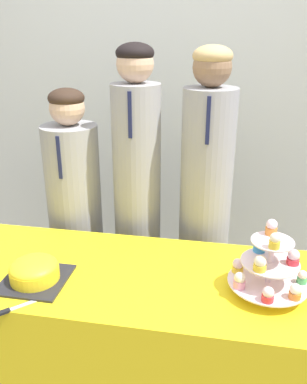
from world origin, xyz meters
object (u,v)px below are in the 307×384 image
Objects in this scene: student_0 at (76,223)px; round_cake at (34,271)px; cupcake_stand at (269,266)px; student_2 at (205,214)px; student_1 at (137,207)px; cake_knife at (12,309)px.

round_cake is at bearing -83.27° from student_0.
student_2 reaches higher than cupcake_stand.
student_1 is 0.37m from student_2.
student_2 is at bearing 116.21° from cupcake_stand.
student_2 is (-0.28, 0.57, -0.07)m from cupcake_stand.
student_0 reaches higher than cake_knife.
student_0 is at bearing -180.00° from student_2.
student_0 is at bearing 180.00° from student_1.
cake_knife is 0.63× the size of cupcake_stand.
round_cake is 0.93m from student_2.
student_0 is (-1.01, 0.57, -0.18)m from cupcake_stand.
round_cake is 0.19m from cake_knife.
cupcake_stand reaches higher than cake_knife.
cake_knife is at bearing -127.18° from student_2.
round_cake is 0.16× the size of student_1.
cake_knife is 0.98m from cupcake_stand.
student_1 is at bearing -0.00° from student_0.
student_1 reaches higher than cake_knife.
student_2 is (0.65, 0.67, 0.00)m from round_cake.
cake_knife is 0.86m from student_0.
round_cake is 0.68m from student_0.
student_2 is (0.37, 0.00, -0.01)m from student_1.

